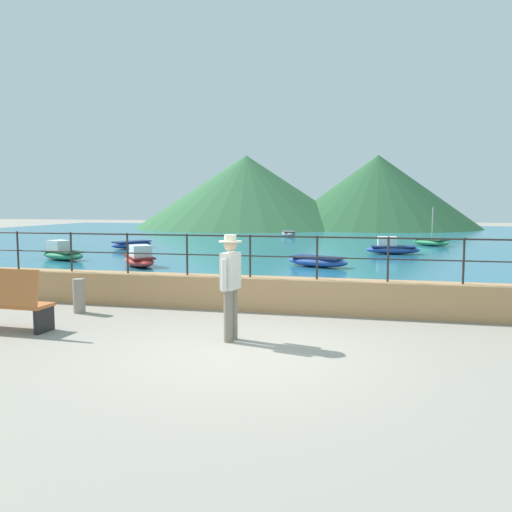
{
  "coord_description": "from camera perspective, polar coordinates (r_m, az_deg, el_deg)",
  "views": [
    {
      "loc": [
        1.93,
        -7.44,
        2.24
      ],
      "look_at": [
        -0.7,
        3.7,
        1.1
      ],
      "focal_mm": 36.58,
      "sensor_mm": 36.0,
      "label": 1
    }
  ],
  "objects": [
    {
      "name": "boat_4",
      "position": [
        18.8,
        -12.64,
        -0.28
      ],
      "size": [
        2.14,
        2.36,
        0.76
      ],
      "color": "red",
      "rests_on": "lake_water"
    },
    {
      "name": "bollard",
      "position": [
        11.39,
        -18.79,
        -4.15
      ],
      "size": [
        0.24,
        0.24,
        0.71
      ],
      "primitive_type": "cylinder",
      "color": "gray",
      "rests_on": "ground"
    },
    {
      "name": "boat_1",
      "position": [
        21.83,
        -20.44,
        0.31
      ],
      "size": [
        2.47,
        1.74,
        0.76
      ],
      "color": "#338C59",
      "rests_on": "lake_water"
    },
    {
      "name": "boat_5",
      "position": [
        26.5,
        -13.42,
        1.25
      ],
      "size": [
        1.84,
        2.46,
        0.36
      ],
      "color": "#2D4C9E",
      "rests_on": "lake_water"
    },
    {
      "name": "bench_main",
      "position": [
        10.29,
        -26.07,
        -4.3
      ],
      "size": [
        1.72,
        0.61,
        1.13
      ],
      "color": "#B76633",
      "rests_on": "ground"
    },
    {
      "name": "hill_main",
      "position": [
        49.43,
        -1.07,
        7.03
      ],
      "size": [
        20.89,
        20.89,
        6.77
      ],
      "primitive_type": "cone",
      "color": "#33663D",
      "rests_on": "ground"
    },
    {
      "name": "boat_6",
      "position": [
        35.3,
        3.59,
        2.47
      ],
      "size": [
        1.45,
        2.45,
        0.36
      ],
      "color": "gray",
      "rests_on": "lake_water"
    },
    {
      "name": "ground_plane",
      "position": [
        8.0,
        -1.24,
        -10.57
      ],
      "size": [
        120.0,
        120.0,
        0.0
      ],
      "primitive_type": "plane",
      "color": "gray"
    },
    {
      "name": "lake_water",
      "position": [
        33.4,
        9.95,
        1.82
      ],
      "size": [
        64.0,
        44.32,
        0.06
      ],
      "primitive_type": "cube",
      "color": "#236B89",
      "rests_on": "ground"
    },
    {
      "name": "railing",
      "position": [
        10.85,
        2.98,
        0.76
      ],
      "size": [
        18.44,
        0.04,
        0.9
      ],
      "color": "#282623",
      "rests_on": "promenade_wall"
    },
    {
      "name": "boat_3",
      "position": [
        23.6,
        14.61,
        0.86
      ],
      "size": [
        2.35,
        1.05,
        0.76
      ],
      "color": "#2D4C9E",
      "rests_on": "lake_water"
    },
    {
      "name": "boat_2",
      "position": [
        18.33,
        6.72,
        -0.56
      ],
      "size": [
        2.47,
        1.72,
        0.36
      ],
      "color": "#2D4C9E",
      "rests_on": "lake_water"
    },
    {
      "name": "hill_secondary",
      "position": [
        49.79,
        13.16,
        6.86
      ],
      "size": [
        18.63,
        18.63,
        6.74
      ],
      "primitive_type": "cone",
      "color": "#285633",
      "rests_on": "ground"
    },
    {
      "name": "person_walking",
      "position": [
        8.51,
        -2.81,
        -2.85
      ],
      "size": [
        0.38,
        0.56,
        1.75
      ],
      "color": "slate",
      "rests_on": "ground"
    },
    {
      "name": "boat_0",
      "position": [
        28.94,
        18.54,
        1.49
      ],
      "size": [
        2.21,
        2.31,
        2.03
      ],
      "color": "#338C59",
      "rests_on": "lake_water"
    },
    {
      "name": "promenade_wall",
      "position": [
        10.97,
        2.96,
        -4.24
      ],
      "size": [
        20.0,
        0.56,
        0.7
      ],
      "primitive_type": "cube",
      "color": "tan",
      "rests_on": "ground"
    }
  ]
}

